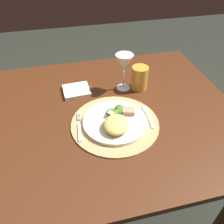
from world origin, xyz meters
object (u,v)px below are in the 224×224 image
spoon (147,112)px  wine_glass (124,64)px  napkin (76,90)px  amber_tumbler (140,78)px  dining_table (104,134)px  dinner_plate (115,121)px  fork (79,128)px

spoon → wine_glass: (-0.04, 0.20, 0.12)m
napkin → wine_glass: bearing=-5.4°
wine_glass → amber_tumbler: 0.10m
dining_table → wine_glass: bearing=49.2°
spoon → amber_tumbler: bearing=81.4°
amber_tumbler → dining_table: bearing=-146.4°
dinner_plate → spoon: bearing=10.8°
dining_table → wine_glass: 0.33m
dining_table → dinner_plate: size_ratio=4.50×
fork → amber_tumbler: 0.38m
napkin → wine_glass: size_ratio=0.69×
fork → wine_glass: wine_glass is taller
fork → amber_tumbler: (0.31, 0.21, 0.05)m
fork → amber_tumbler: bearing=34.6°
wine_glass → amber_tumbler: (0.07, -0.01, -0.07)m
dinner_plate → wine_glass: bearing=66.9°
napkin → dining_table: bearing=-60.4°
fork → spoon: 0.28m
dining_table → fork: 0.20m
dinner_plate → spoon: 0.15m
dinner_plate → fork: 0.14m
napkin → spoon: bearing=-40.5°
dining_table → amber_tumbler: (0.20, 0.13, 0.20)m
dining_table → wine_glass: size_ratio=6.56×
wine_glass → amber_tumbler: bearing=-11.4°
dinner_plate → wine_glass: (0.10, 0.23, 0.11)m
fork → dining_table: bearing=36.2°
dining_table → spoon: 0.23m
amber_tumbler → spoon: bearing=-98.6°
dining_table → amber_tumbler: 0.31m
amber_tumbler → dinner_plate: bearing=-128.2°
napkin → wine_glass: 0.25m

